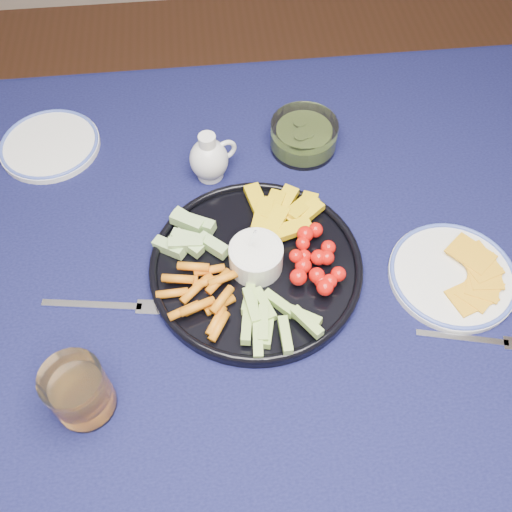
{
  "coord_description": "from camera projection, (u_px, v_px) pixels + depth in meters",
  "views": [
    {
      "loc": [
        -0.02,
        -0.47,
        1.51
      ],
      "look_at": [
        0.03,
        0.01,
        0.79
      ],
      "focal_mm": 40.0,
      "sensor_mm": 36.0,
      "label": 1
    }
  ],
  "objects": [
    {
      "name": "dining_table",
      "position": [
        239.0,
        306.0,
        0.97
      ],
      "size": [
        1.67,
        1.07,
        0.75
      ],
      "color": "#4A2C18",
      "rests_on": "ground"
    },
    {
      "name": "pickle_bowl",
      "position": [
        304.0,
        137.0,
        1.04
      ],
      "size": [
        0.12,
        0.12,
        0.06
      ],
      "color": "silver",
      "rests_on": "dining_table"
    },
    {
      "name": "juice_tumbler",
      "position": [
        80.0,
        393.0,
        0.75
      ],
      "size": [
        0.08,
        0.08,
        0.1
      ],
      "color": "silver",
      "rests_on": "dining_table"
    },
    {
      "name": "crudite_platter",
      "position": [
        255.0,
        263.0,
        0.89
      ],
      "size": [
        0.34,
        0.34,
        0.11
      ],
      "color": "black",
      "rests_on": "dining_table"
    },
    {
      "name": "creamer_pitcher",
      "position": [
        210.0,
        159.0,
        0.99
      ],
      "size": [
        0.09,
        0.07,
        0.09
      ],
      "color": "white",
      "rests_on": "dining_table"
    },
    {
      "name": "fork_right",
      "position": [
        481.0,
        340.0,
        0.84
      ],
      "size": [
        0.16,
        0.05,
        0.0
      ],
      "color": "white",
      "rests_on": "dining_table"
    },
    {
      "name": "fork_left",
      "position": [
        112.0,
        306.0,
        0.87
      ],
      "size": [
        0.18,
        0.05,
        0.0
      ],
      "color": "white",
      "rests_on": "dining_table"
    },
    {
      "name": "side_plate_extra",
      "position": [
        50.0,
        145.0,
        1.06
      ],
      "size": [
        0.18,
        0.18,
        0.02
      ],
      "color": "white",
      "rests_on": "dining_table"
    },
    {
      "name": "cheese_plate",
      "position": [
        453.0,
        274.0,
        0.89
      ],
      "size": [
        0.2,
        0.2,
        0.02
      ],
      "color": "white",
      "rests_on": "dining_table"
    }
  ]
}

